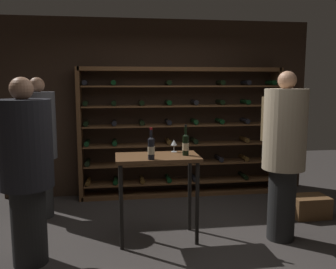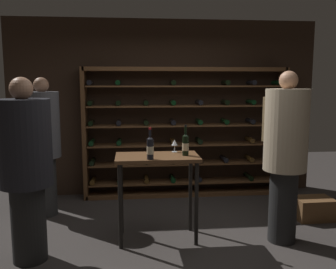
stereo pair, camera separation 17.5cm
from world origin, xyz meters
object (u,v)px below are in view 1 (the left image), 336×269
object	(u,v)px
wine_crate	(309,206)
person_bystander_dark_jacket	(284,149)
tasting_table	(157,169)
wine_glass_stemmed_center	(174,143)
wine_rack	(181,133)
wine_bottle_red_label	(186,144)
wine_bottle_amber_reserve	(151,148)
person_guest_khaki	(40,141)
person_guest_blue_shirt	(26,165)

from	to	relation	value
wine_crate	person_bystander_dark_jacket	bearing A→B (deg)	-138.87
tasting_table	wine_glass_stemmed_center	xyz separation A→B (m)	(0.22, 0.19, 0.26)
wine_rack	person_bystander_dark_jacket	world-z (taller)	wine_rack
wine_bottle_red_label	wine_bottle_amber_reserve	distance (m)	0.44
wine_rack	wine_crate	xyz separation A→B (m)	(1.53, -1.21, -0.85)
person_guest_khaki	wine_glass_stemmed_center	world-z (taller)	person_guest_khaki
wine_bottle_red_label	wine_glass_stemmed_center	bearing A→B (deg)	114.52
wine_bottle_red_label	tasting_table	bearing A→B (deg)	176.19
person_guest_khaki	wine_bottle_amber_reserve	bearing A→B (deg)	-73.81
wine_rack	wine_glass_stemmed_center	xyz separation A→B (m)	(-0.34, -1.43, 0.08)
wine_rack	wine_bottle_amber_reserve	world-z (taller)	wine_rack
wine_rack	wine_glass_stemmed_center	world-z (taller)	wine_rack
tasting_table	wine_bottle_red_label	distance (m)	0.42
wine_rack	person_bystander_dark_jacket	bearing A→B (deg)	-65.14
tasting_table	wine_glass_stemmed_center	distance (m)	0.39
wine_bottle_amber_reserve	wine_bottle_red_label	bearing A→B (deg)	22.75
person_guest_khaki	tasting_table	bearing A→B (deg)	-67.03
tasting_table	person_guest_blue_shirt	size ratio (longest dim) A/B	0.53
tasting_table	wine_crate	distance (m)	2.22
wine_rack	tasting_table	distance (m)	1.72
wine_bottle_red_label	wine_glass_stemmed_center	size ratio (longest dim) A/B	2.41
wine_rack	person_bystander_dark_jacket	size ratio (longest dim) A/B	1.66
wine_rack	person_guest_khaki	size ratio (longest dim) A/B	1.71
wine_bottle_red_label	wine_bottle_amber_reserve	xyz separation A→B (m)	(-0.40, -0.17, 0.00)
person_guest_khaki	wine_crate	bearing A→B (deg)	-42.62
tasting_table	wine_bottle_red_label	size ratio (longest dim) A/B	2.82
person_bystander_dark_jacket	wine_crate	distance (m)	1.29
wine_crate	tasting_table	bearing A→B (deg)	-168.93
wine_rack	tasting_table	world-z (taller)	wine_rack
wine_bottle_amber_reserve	person_guest_blue_shirt	bearing A→B (deg)	-171.40
person_guest_khaki	wine_rack	bearing A→B (deg)	-15.01
wine_glass_stemmed_center	person_bystander_dark_jacket	bearing A→B (deg)	-18.12
wine_bottle_red_label	wine_glass_stemmed_center	xyz separation A→B (m)	(-0.10, 0.21, -0.02)
person_bystander_dark_jacket	wine_bottle_amber_reserve	bearing A→B (deg)	57.89
wine_bottle_amber_reserve	wine_crate	bearing A→B (deg)	15.38
wine_glass_stemmed_center	wine_bottle_red_label	bearing A→B (deg)	-65.48
wine_bottle_red_label	wine_rack	bearing A→B (deg)	81.68
person_guest_blue_shirt	wine_glass_stemmed_center	xyz separation A→B (m)	(1.53, 0.57, 0.08)
person_bystander_dark_jacket	wine_bottle_red_label	size ratio (longest dim) A/B	5.52
person_guest_khaki	wine_glass_stemmed_center	distance (m)	1.81
tasting_table	person_guest_khaki	world-z (taller)	person_guest_khaki
person_guest_blue_shirt	wine_crate	distance (m)	3.58
person_guest_khaki	wine_bottle_red_label	xyz separation A→B (m)	(1.75, -0.95, 0.08)
tasting_table	wine_bottle_red_label	xyz separation A→B (m)	(0.31, -0.02, 0.28)
tasting_table	person_guest_khaki	distance (m)	1.72
tasting_table	wine_glass_stemmed_center	world-z (taller)	wine_glass_stemmed_center
wine_bottle_amber_reserve	tasting_table	bearing A→B (deg)	65.24
person_bystander_dark_jacket	person_guest_blue_shirt	world-z (taller)	person_bystander_dark_jacket
wine_glass_stemmed_center	wine_rack	bearing A→B (deg)	76.72
tasting_table	wine_bottle_red_label	bearing A→B (deg)	-3.81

